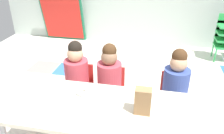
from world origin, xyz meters
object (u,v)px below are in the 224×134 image
object	(u,v)px
seated_child_far_right	(176,83)
paper_bag_brown	(143,101)
craft_table	(111,112)
paper_plate_near_edge	(83,94)
seated_child_near_camera	(77,73)
seated_child_middle_seat	(110,76)
paper_plate_center_table	(49,94)
donut_powdered_on_plate	(83,92)
folded_activity_table	(62,16)

from	to	relation	value
seated_child_far_right	paper_bag_brown	bearing A→B (deg)	-116.41
craft_table	paper_plate_near_edge	distance (m)	0.33
seated_child_near_camera	seated_child_middle_seat	distance (m)	0.37
craft_table	seated_child_far_right	distance (m)	0.80
seated_child_far_right	paper_plate_near_edge	distance (m)	0.95
paper_plate_center_table	seated_child_far_right	bearing A→B (deg)	24.06
seated_child_far_right	donut_powdered_on_plate	distance (m)	0.95
paper_plate_center_table	donut_powdered_on_plate	xyz separation A→B (m)	(0.30, 0.07, 0.02)
seated_child_far_right	craft_table	bearing A→B (deg)	-133.52
seated_child_middle_seat	paper_bag_brown	size ratio (longest dim) A/B	4.17
seated_child_near_camera	paper_bag_brown	world-z (taller)	seated_child_near_camera
craft_table	paper_bag_brown	world-z (taller)	paper_bag_brown
craft_table	paper_plate_center_table	size ratio (longest dim) A/B	10.21
seated_child_far_right	paper_bag_brown	world-z (taller)	seated_child_far_right
paper_bag_brown	donut_powdered_on_plate	xyz separation A→B (m)	(-0.55, 0.15, -0.08)
seated_child_middle_seat	donut_powdered_on_plate	xyz separation A→B (m)	(-0.15, -0.44, 0.06)
paper_plate_near_edge	seated_child_middle_seat	bearing A→B (deg)	70.49
paper_bag_brown	paper_plate_near_edge	xyz separation A→B (m)	(-0.55, 0.15, -0.11)
seated_child_middle_seat	paper_bag_brown	bearing A→B (deg)	-56.11
seated_child_middle_seat	donut_powdered_on_plate	bearing A→B (deg)	-109.51
paper_bag_brown	paper_plate_near_edge	distance (m)	0.58
seated_child_near_camera	paper_bag_brown	size ratio (longest dim) A/B	4.17
donut_powdered_on_plate	paper_bag_brown	bearing A→B (deg)	-15.49
folded_activity_table	donut_powdered_on_plate	world-z (taller)	folded_activity_table
paper_bag_brown	donut_powdered_on_plate	distance (m)	0.58
seated_child_near_camera	folded_activity_table	xyz separation A→B (m)	(-1.15, 2.36, -0.02)
paper_bag_brown	donut_powdered_on_plate	size ratio (longest dim) A/B	1.72
paper_plate_near_edge	donut_powdered_on_plate	bearing A→B (deg)	0.00
donut_powdered_on_plate	seated_child_far_right	bearing A→B (deg)	27.38
seated_child_near_camera	seated_child_middle_seat	xyz separation A→B (m)	(0.37, 0.00, 0.00)
folded_activity_table	donut_powdered_on_plate	distance (m)	3.11
folded_activity_table	paper_plate_center_table	bearing A→B (deg)	-69.54
seated_child_far_right	folded_activity_table	size ratio (longest dim) A/B	0.84
craft_table	paper_bag_brown	size ratio (longest dim) A/B	8.36
seated_child_near_camera	paper_plate_near_edge	bearing A→B (deg)	-64.06
folded_activity_table	seated_child_near_camera	bearing A→B (deg)	-63.91
paper_plate_near_edge	paper_plate_center_table	xyz separation A→B (m)	(-0.30, -0.07, 0.00)
seated_child_near_camera	seated_child_middle_seat	size ratio (longest dim) A/B	1.00
paper_bag_brown	paper_plate_near_edge	world-z (taller)	paper_bag_brown
paper_bag_brown	paper_plate_near_edge	size ratio (longest dim) A/B	1.22
paper_plate_near_edge	folded_activity_table	bearing A→B (deg)	116.07
seated_child_near_camera	paper_bag_brown	bearing A→B (deg)	-37.68
folded_activity_table	craft_table	bearing A→B (deg)	-60.53
craft_table	donut_powdered_on_plate	size ratio (longest dim) A/B	14.41
seated_child_middle_seat	paper_plate_near_edge	size ratio (longest dim) A/B	5.10
paper_plate_center_table	seated_child_middle_seat	bearing A→B (deg)	48.42
craft_table	seated_child_far_right	xyz separation A→B (m)	(0.55, 0.58, 0.02)
seated_child_middle_seat	seated_child_far_right	xyz separation A→B (m)	(0.69, 0.00, 0.00)
paper_plate_near_edge	donut_powdered_on_plate	xyz separation A→B (m)	(0.00, 0.00, 0.02)
craft_table	seated_child_middle_seat	bearing A→B (deg)	103.36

